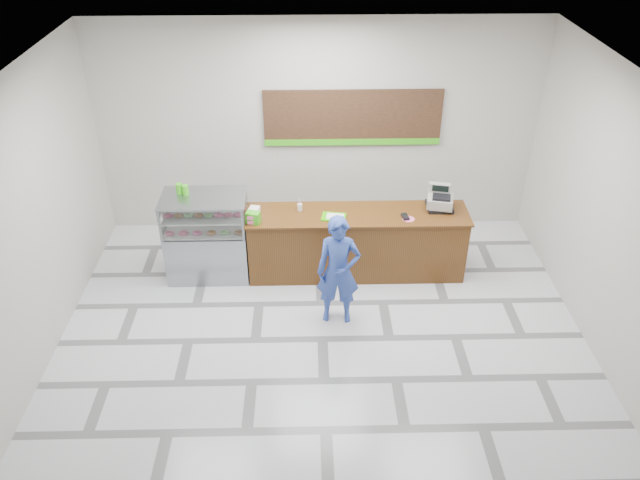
{
  "coord_description": "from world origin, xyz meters",
  "views": [
    {
      "loc": [
        -0.18,
        -6.29,
        5.6
      ],
      "look_at": [
        -0.01,
        0.9,
        1.0
      ],
      "focal_mm": 35.0,
      "sensor_mm": 36.0,
      "label": 1
    }
  ],
  "objects_px": {
    "sales_counter": "(356,243)",
    "display_case": "(207,236)",
    "serving_tray": "(334,217)",
    "customer": "(338,271)",
    "cash_register": "(440,200)"
  },
  "relations": [
    {
      "from": "serving_tray",
      "to": "customer",
      "type": "relative_size",
      "value": 0.24
    },
    {
      "from": "serving_tray",
      "to": "customer",
      "type": "bearing_deg",
      "value": -79.69
    },
    {
      "from": "display_case",
      "to": "sales_counter",
      "type": "bearing_deg",
      "value": 0.0
    },
    {
      "from": "sales_counter",
      "to": "customer",
      "type": "xyz_separation_m",
      "value": [
        -0.33,
        -1.1,
        0.28
      ]
    },
    {
      "from": "display_case",
      "to": "cash_register",
      "type": "distance_m",
      "value": 3.48
    },
    {
      "from": "customer",
      "to": "serving_tray",
      "type": "bearing_deg",
      "value": 94.69
    },
    {
      "from": "sales_counter",
      "to": "display_case",
      "type": "distance_m",
      "value": 2.23
    },
    {
      "from": "sales_counter",
      "to": "customer",
      "type": "bearing_deg",
      "value": -106.55
    },
    {
      "from": "display_case",
      "to": "serving_tray",
      "type": "distance_m",
      "value": 1.91
    },
    {
      "from": "cash_register",
      "to": "serving_tray",
      "type": "relative_size",
      "value": 1.21
    },
    {
      "from": "cash_register",
      "to": "sales_counter",
      "type": "bearing_deg",
      "value": -160.77
    },
    {
      "from": "sales_counter",
      "to": "customer",
      "type": "height_order",
      "value": "customer"
    },
    {
      "from": "sales_counter",
      "to": "cash_register",
      "type": "xyz_separation_m",
      "value": [
        1.22,
        0.14,
        0.65
      ]
    },
    {
      "from": "sales_counter",
      "to": "cash_register",
      "type": "distance_m",
      "value": 1.39
    },
    {
      "from": "cash_register",
      "to": "customer",
      "type": "relative_size",
      "value": 0.29
    }
  ]
}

